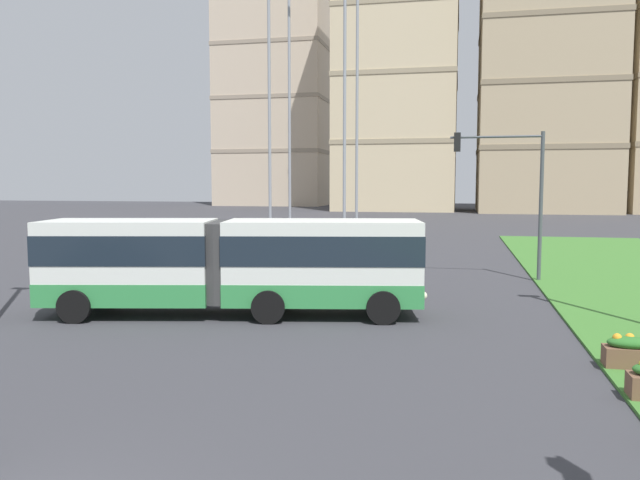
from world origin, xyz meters
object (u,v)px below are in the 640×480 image
flower_planter_3 (630,351)px  apartment_tower_centre (548,30)px  articulated_bus (233,263)px  apartment_tower_westcentre (399,52)px  apartment_tower_west (274,77)px  traffic_light_far_right (512,179)px

flower_planter_3 → apartment_tower_centre: 87.45m
articulated_bus → flower_planter_3: (10.69, -3.71, -1.23)m
apartment_tower_westcentre → apartment_tower_centre: size_ratio=0.95×
apartment_tower_centre → apartment_tower_westcentre: bearing=170.4°
articulated_bus → apartment_tower_west: bearing=105.8°
traffic_light_far_right → apartment_tower_centre: (10.01, 70.16, 22.00)m
apartment_tower_west → apartment_tower_centre: 51.30m
apartment_tower_westcentre → flower_planter_3: bearing=-81.2°
apartment_tower_west → traffic_light_far_right: bearing=-67.6°
apartment_tower_west → apartment_tower_centre: apartment_tower_centre is taller
apartment_tower_west → flower_planter_3: bearing=-69.4°
apartment_tower_west → apartment_tower_westcentre: bearing=-32.8°
apartment_tower_centre → articulated_bus: bearing=-103.5°
apartment_tower_west → articulated_bus: bearing=-74.2°
articulated_bus → apartment_tower_westcentre: bearing=91.9°
apartment_tower_westcentre → apartment_tower_west: bearing=147.2°
articulated_bus → apartment_tower_westcentre: size_ratio=0.24×
traffic_light_far_right → apartment_tower_west: (-37.19, 90.19, 20.29)m
flower_planter_3 → traffic_light_far_right: size_ratio=0.17×
articulated_bus → apartment_tower_west: apartment_tower_west is taller
traffic_light_far_right → apartment_tower_centre: size_ratio=0.12×
flower_planter_3 → apartment_tower_westcentre: (-13.46, 86.81, 24.49)m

